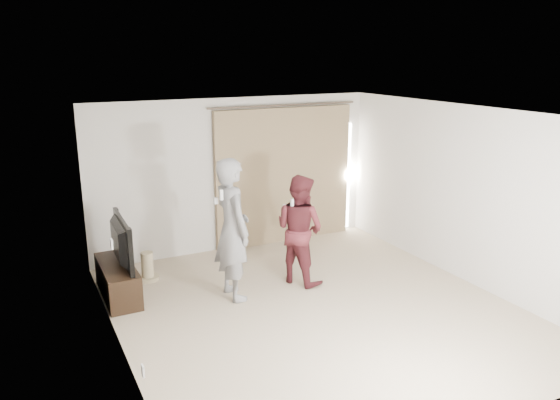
% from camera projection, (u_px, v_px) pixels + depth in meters
% --- Properties ---
extents(floor, '(5.50, 5.50, 0.00)m').
position_uv_depth(floor, '(316.00, 310.00, 7.27)').
color(floor, '#BCA68D').
rests_on(floor, ground).
extents(wall_back, '(5.00, 0.04, 2.60)m').
position_uv_depth(wall_back, '(236.00, 175.00, 9.30)').
color(wall_back, beige).
rests_on(wall_back, ground).
extents(wall_left, '(0.04, 5.50, 2.60)m').
position_uv_depth(wall_left, '(116.00, 247.00, 5.85)').
color(wall_left, beige).
rests_on(wall_left, ground).
extents(ceiling, '(5.00, 5.50, 0.01)m').
position_uv_depth(ceiling, '(319.00, 114.00, 6.59)').
color(ceiling, silver).
rests_on(ceiling, wall_back).
extents(curtain, '(2.80, 0.11, 2.46)m').
position_uv_depth(curtain, '(285.00, 176.00, 9.66)').
color(curtain, '#8E7E57').
rests_on(curtain, ground).
extents(tv_console, '(0.43, 1.23, 0.47)m').
position_uv_depth(tv_console, '(118.00, 281.00, 7.61)').
color(tv_console, black).
rests_on(tv_console, ground).
extents(tv, '(0.18, 1.16, 0.67)m').
position_uv_depth(tv, '(115.00, 242.00, 7.46)').
color(tv, black).
rests_on(tv, tv_console).
extents(scratching_post, '(0.33, 0.33, 0.44)m').
position_uv_depth(scratching_post, '(148.00, 269.00, 8.18)').
color(scratching_post, tan).
rests_on(scratching_post, ground).
extents(person_man, '(0.51, 0.74, 1.98)m').
position_uv_depth(person_man, '(232.00, 229.00, 7.42)').
color(person_man, slate).
rests_on(person_man, ground).
extents(person_woman, '(0.89, 0.98, 1.63)m').
position_uv_depth(person_woman, '(300.00, 229.00, 7.98)').
color(person_woman, '#521C22').
rests_on(person_woman, ground).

